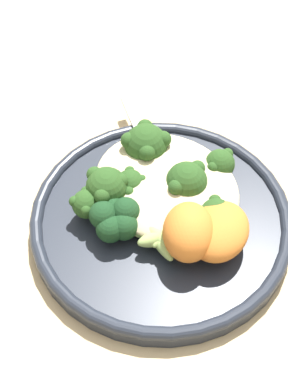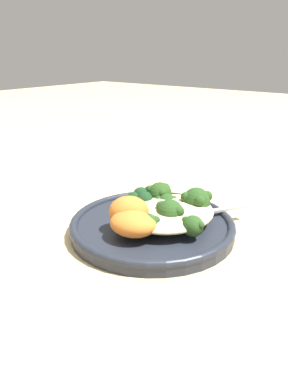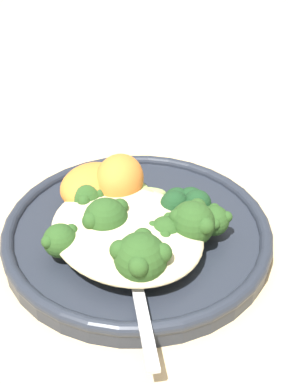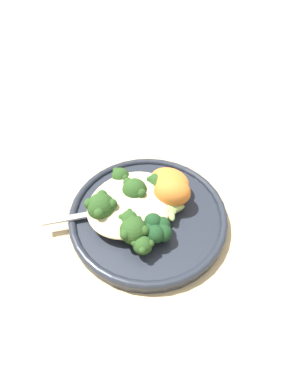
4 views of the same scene
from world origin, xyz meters
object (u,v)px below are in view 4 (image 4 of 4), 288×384
Objects in this scene: broccoli_stalk_4 at (143,217)px; broccoli_stalk_6 at (149,237)px; broccoli_stalk_0 at (160,190)px; broccoli_stalk_5 at (142,225)px; sweet_potato_chunk_1 at (172,192)px; broccoli_stalk_3 at (111,208)px; broccoli_stalk_1 at (136,188)px; quinoa_mound at (132,203)px; sweet_potato_chunk_0 at (169,182)px; spoon at (102,211)px; plate at (148,215)px; kale_tuft at (156,229)px.

broccoli_stalk_6 is (-0.02, -0.03, -0.00)m from broccoli_stalk_4.
broccoli_stalk_0 is 0.07m from broccoli_stalk_5.
broccoli_stalk_3 is at bearing 153.15° from sweet_potato_chunk_1.
broccoli_stalk_3 reaches higher than broccoli_stalk_1.
broccoli_stalk_0 is at bearing -13.58° from quinoa_mound.
sweet_potato_chunk_0 is (0.09, 0.03, 0.00)m from broccoli_stalk_5.
broccoli_stalk_4 is 1.04× the size of broccoli_stalk_6.
quinoa_mound reaches higher than spoon.
broccoli_stalk_0 is 0.09m from broccoli_stalk_6.
quinoa_mound is 1.72× the size of broccoli_stalk_0.
plate is 0.03m from quinoa_mound.
spoon is at bearing 81.04° from broccoli_stalk_1.
sweet_potato_chunk_0 is at bearing 10.32° from plate.
sweet_potato_chunk_1 is at bearing -127.83° from sweet_potato_chunk_0.
broccoli_stalk_0 is 0.06m from broccoli_stalk_4.
broccoli_stalk_5 reaches higher than spoon.
broccoli_stalk_0 is 0.88× the size of broccoli_stalk_6.
kale_tuft is at bearing 141.42° from spoon.
broccoli_stalk_5 is 0.09m from sweet_potato_chunk_0.
sweet_potato_chunk_0 is 0.55× the size of spoon.
quinoa_mound is at bearing 120.24° from broccoli_stalk_1.
broccoli_stalk_3 is 0.05m from broccoli_stalk_4.
sweet_potato_chunk_1 is (0.08, -0.04, 0.00)m from broccoli_stalk_3.
broccoli_stalk_5 is at bearing 137.87° from spoon.
broccoli_stalk_4 is 2.13× the size of kale_tuft.
broccoli_stalk_3 reaches higher than broccoli_stalk_6.
broccoli_stalk_4 is (-0.05, -0.02, -0.00)m from broccoli_stalk_0.
broccoli_stalk_0 is at bearing -160.71° from broccoli_stalk_6.
plate is 0.03m from broccoli_stalk_4.
broccoli_stalk_5 reaches higher than plate.
plate is 5.32× the size of kale_tuft.
sweet_potato_chunk_1 is at bearing 179.47° from spoon.
broccoli_stalk_1 is 0.08m from kale_tuft.
plate is at bearing -58.86° from quinoa_mound.
quinoa_mound is 1.33× the size of broccoli_stalk_3.
sweet_potato_chunk_1 reaches higher than kale_tuft.
broccoli_stalk_6 is at bearing -177.86° from kale_tuft.
spoon is at bearing -34.14° from broccoli_stalk_4.
sweet_potato_chunk_0 is (0.02, -0.00, 0.00)m from broccoli_stalk_0.
quinoa_mound is 0.05m from spoon.
broccoli_stalk_0 is 1.29× the size of sweet_potato_chunk_0.
plate is 2.59× the size of broccoli_stalk_6.
broccoli_stalk_5 is at bearing 139.92° from broccoli_stalk_1.
broccoli_stalk_3 reaches higher than kale_tuft.
sweet_potato_chunk_0 is at bearing -157.06° from broccoli_stalk_5.
broccoli_stalk_0 is 0.77× the size of broccoli_stalk_3.
plate is at bearing 164.07° from sweet_potato_chunk_1.
broccoli_stalk_3 is at bearing -33.17° from broccoli_stalk_4.
kale_tuft is (-0.01, -0.06, 0.00)m from quinoa_mound.
sweet_potato_chunk_0 is (0.07, -0.01, 0.01)m from quinoa_mound.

